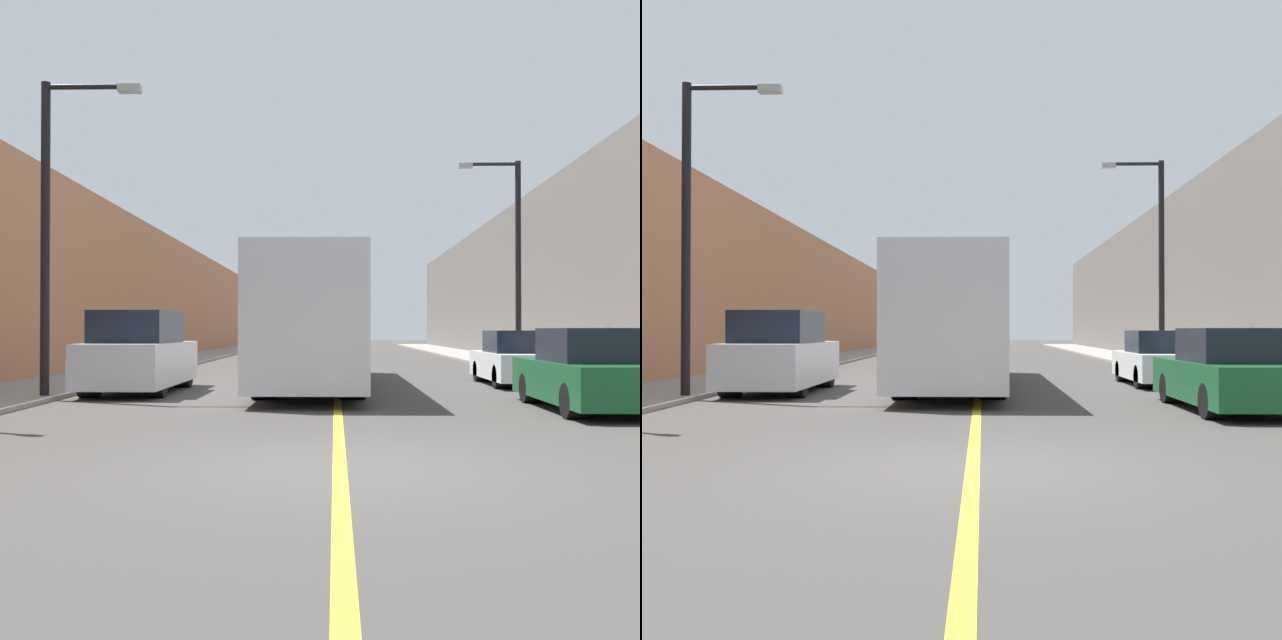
% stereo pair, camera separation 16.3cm
% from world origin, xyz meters
% --- Properties ---
extents(ground_plane, '(200.00, 200.00, 0.00)m').
position_xyz_m(ground_plane, '(0.00, 0.00, 0.00)').
color(ground_plane, '#3F3D3A').
extents(sidewalk_left, '(3.01, 72.00, 0.10)m').
position_xyz_m(sidewalk_left, '(-7.58, 30.00, 0.05)').
color(sidewalk_left, gray).
rests_on(sidewalk_left, ground).
extents(sidewalk_right, '(3.01, 72.00, 0.10)m').
position_xyz_m(sidewalk_right, '(7.58, 30.00, 0.05)').
color(sidewalk_right, gray).
rests_on(sidewalk_right, ground).
extents(building_row_left, '(4.00, 72.00, 6.68)m').
position_xyz_m(building_row_left, '(-11.08, 30.00, 3.34)').
color(building_row_left, '#B2724C').
rests_on(building_row_left, ground).
extents(building_row_right, '(4.00, 72.00, 8.00)m').
position_xyz_m(building_row_right, '(11.08, 30.00, 4.00)').
color(building_row_right, '#66605B').
rests_on(building_row_right, ground).
extents(road_center_line, '(0.16, 72.00, 0.01)m').
position_xyz_m(road_center_line, '(0.00, 30.00, 0.00)').
color(road_center_line, gold).
rests_on(road_center_line, ground).
extents(bus, '(2.49, 12.86, 3.28)m').
position_xyz_m(bus, '(-0.63, 12.10, 1.75)').
color(bus, silver).
rests_on(bus, ground).
extents(parked_suv_left, '(1.92, 4.86, 1.98)m').
position_xyz_m(parked_suv_left, '(-4.84, 9.85, 0.91)').
color(parked_suv_left, silver).
rests_on(parked_suv_left, ground).
extents(car_right_near, '(1.82, 4.61, 1.56)m').
position_xyz_m(car_right_near, '(4.79, 5.96, 0.70)').
color(car_right_near, '#145128').
rests_on(car_right_near, ground).
extents(car_right_mid, '(1.90, 4.34, 1.51)m').
position_xyz_m(car_right_mid, '(5.02, 12.44, 0.68)').
color(car_right_mid, silver).
rests_on(car_right_mid, ground).
extents(street_lamp_left, '(2.19, 0.24, 6.83)m').
position_xyz_m(street_lamp_left, '(-6.18, 7.80, 3.99)').
color(street_lamp_left, black).
rests_on(street_lamp_left, sidewalk_left).
extents(street_lamp_right, '(2.19, 0.24, 7.35)m').
position_xyz_m(street_lamp_right, '(6.19, 17.96, 4.26)').
color(street_lamp_right, black).
rests_on(street_lamp_right, sidewalk_right).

